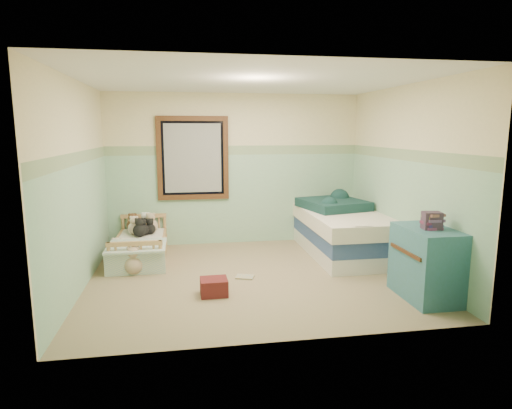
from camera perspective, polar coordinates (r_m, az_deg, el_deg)
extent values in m
cube|color=#8B7750|center=(5.75, -0.50, -9.60)|extent=(4.20, 3.60, 0.02)
cube|color=white|center=(5.46, -0.54, 16.22)|extent=(4.20, 3.60, 0.02)
cube|color=beige|center=(7.24, -2.76, 4.64)|extent=(4.20, 0.04, 2.50)
cube|color=beige|center=(3.71, 3.83, -0.28)|extent=(4.20, 0.04, 2.50)
cube|color=beige|center=(5.54, -22.53, 2.32)|extent=(0.04, 3.60, 2.50)
cube|color=beige|center=(6.15, 19.22, 3.19)|extent=(0.04, 3.60, 2.50)
cube|color=#8FBA9C|center=(7.28, -2.71, 0.70)|extent=(4.20, 0.01, 1.50)
cube|color=slate|center=(7.20, -2.77, 7.20)|extent=(4.20, 0.01, 0.15)
cube|color=#391E13|center=(7.13, -8.36, 6.08)|extent=(1.16, 0.06, 1.36)
cube|color=#AFAFAB|center=(7.14, -8.36, 6.09)|extent=(0.92, 0.01, 1.12)
cube|color=tan|center=(6.69, -15.04, -6.21)|extent=(0.73, 1.46, 0.19)
cube|color=white|center=(6.65, -15.10, -4.93)|extent=(0.67, 1.39, 0.12)
cube|color=#88AEC9|center=(6.20, -15.52, -5.31)|extent=(0.79, 0.73, 0.03)
sphere|color=brown|center=(7.11, -15.98, -2.68)|extent=(0.20, 0.20, 0.20)
sphere|color=white|center=(7.09, -14.37, -2.63)|extent=(0.21, 0.21, 0.21)
sphere|color=tan|center=(6.90, -15.76, -3.12)|extent=(0.19, 0.19, 0.19)
sphere|color=black|center=(6.88, -13.85, -3.16)|extent=(0.17, 0.17, 0.17)
sphere|color=beige|center=(6.69, -17.86, -6.12)|extent=(0.24, 0.24, 0.24)
sphere|color=tan|center=(6.01, -15.87, -7.70)|extent=(0.26, 0.26, 0.26)
cube|color=white|center=(6.89, 11.25, -5.45)|extent=(1.05, 2.10, 0.22)
cube|color=navy|center=(6.84, 11.32, -3.67)|extent=(1.05, 2.10, 0.22)
cube|color=white|center=(6.79, 11.38, -1.86)|extent=(1.09, 2.14, 0.22)
cube|color=#163A3B|center=(7.02, 10.18, 0.05)|extent=(1.09, 1.13, 0.14)
cube|color=#346B6C|center=(5.29, 21.62, -7.27)|extent=(0.51, 0.82, 0.82)
cube|color=brown|center=(5.13, 22.26, -1.98)|extent=(0.22, 0.18, 0.19)
cube|color=#A22A29|center=(5.13, -5.60, -10.81)|extent=(0.32, 0.28, 0.20)
cube|color=#F2AF3D|center=(5.70, -1.48, -9.57)|extent=(0.27, 0.24, 0.02)
sphere|color=black|center=(6.75, -15.17, -3.34)|extent=(0.20, 0.20, 0.20)
sphere|color=beige|center=(6.91, -15.83, -3.06)|extent=(0.20, 0.20, 0.20)
sphere|color=tan|center=(6.97, -13.73, -2.78)|extent=(0.22, 0.22, 0.22)
sphere|color=black|center=(6.81, -14.79, -3.24)|extent=(0.19, 0.19, 0.19)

